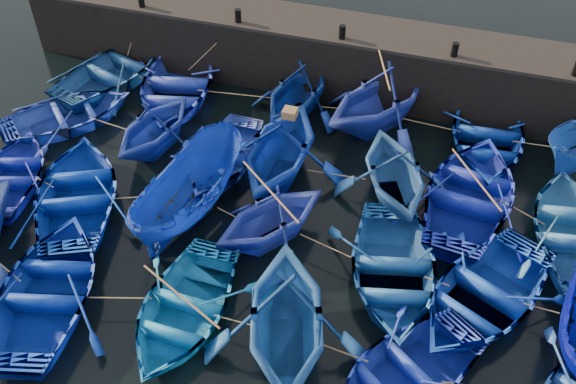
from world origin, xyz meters
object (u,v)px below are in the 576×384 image
(boat_13, at_px, (13,174))
(wooden_crate, at_px, (290,113))
(boat_8, at_px, (222,156))
(boat_0, at_px, (113,71))

(boat_13, relative_size, wooden_crate, 10.00)
(boat_8, bearing_deg, boat_0, 151.32)
(boat_8, height_order, wooden_crate, wooden_crate)
(boat_13, bearing_deg, boat_0, -109.20)
(boat_13, height_order, wooden_crate, wooden_crate)
(boat_8, xyz_separation_m, wooden_crate, (2.37, 0.06, 2.25))
(boat_0, relative_size, boat_13, 1.25)
(boat_13, bearing_deg, wooden_crate, -178.74)
(boat_0, distance_m, boat_13, 6.42)
(boat_0, relative_size, boat_8, 1.21)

